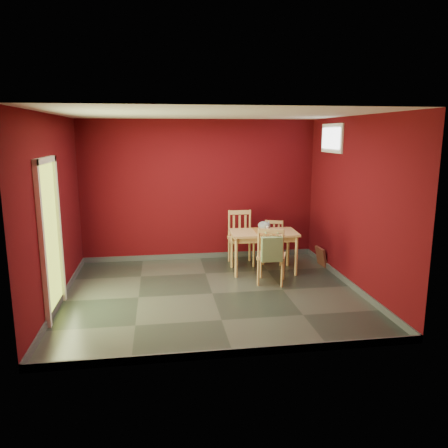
{
  "coord_description": "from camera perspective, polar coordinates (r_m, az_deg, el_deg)",
  "views": [
    {
      "loc": [
        -0.77,
        -6.35,
        2.42
      ],
      "look_at": [
        0.25,
        0.45,
        1.0
      ],
      "focal_mm": 35.0,
      "sensor_mm": 36.0,
      "label": 1
    }
  ],
  "objects": [
    {
      "name": "cat",
      "position": [
        7.81,
        5.28,
        -0.04
      ],
      "size": [
        0.25,
        0.45,
        0.22
      ],
      "primitive_type": null,
      "rotation": [
        0.0,
        0.0,
        -0.05
      ],
      "color": "slate",
      "rests_on": "table_runner"
    },
    {
      "name": "chair_far_right",
      "position": [
        8.38,
        6.45,
        -2.29
      ],
      "size": [
        0.48,
        0.48,
        0.8
      ],
      "color": "tan",
      "rests_on": "ground"
    },
    {
      "name": "window",
      "position": [
        7.94,
        13.89,
        10.82
      ],
      "size": [
        0.05,
        0.9,
        0.5
      ],
      "color": "white",
      "rests_on": "room_shell"
    },
    {
      "name": "chair_near",
      "position": [
        7.18,
        6.19,
        -4.01
      ],
      "size": [
        0.57,
        0.57,
        0.96
      ],
      "color": "tan",
      "rests_on": "ground"
    },
    {
      "name": "room_shell",
      "position": [
        6.82,
        -1.53,
        -8.66
      ],
      "size": [
        4.5,
        4.5,
        4.5
      ],
      "color": "#4B070C",
      "rests_on": "ground"
    },
    {
      "name": "ground",
      "position": [
        6.84,
        -1.53,
        -9.05
      ],
      "size": [
        4.5,
        4.5,
        0.0
      ],
      "primitive_type": "plane",
      "color": "#2D342D",
      "rests_on": "ground"
    },
    {
      "name": "chair_far_left",
      "position": [
        8.24,
        2.22,
        -1.72
      ],
      "size": [
        0.48,
        0.48,
        1.01
      ],
      "color": "tan",
      "rests_on": "ground"
    },
    {
      "name": "outlet_plate",
      "position": [
        8.93,
        7.13,
        -2.17
      ],
      "size": [
        0.08,
        0.02,
        0.12
      ],
      "primitive_type": "cube",
      "color": "silver",
      "rests_on": "room_shell"
    },
    {
      "name": "picture_frame",
      "position": [
        8.37,
        12.56,
        -4.18
      ],
      "size": [
        0.14,
        0.36,
        0.35
      ],
      "color": "brown",
      "rests_on": "ground"
    },
    {
      "name": "tote_bag",
      "position": [
        6.92,
        6.27,
        -3.29
      ],
      "size": [
        0.33,
        0.19,
        0.46
      ],
      "color": "#6D8857",
      "rests_on": "chair_near"
    },
    {
      "name": "doorway",
      "position": [
        6.26,
        -21.79,
        -1.12
      ],
      "size": [
        0.06,
        1.01,
        2.13
      ],
      "color": "#B7D838",
      "rests_on": "ground"
    },
    {
      "name": "dining_table",
      "position": [
        7.76,
        5.19,
        -1.65
      ],
      "size": [
        1.2,
        0.73,
        0.73
      ],
      "color": "tan",
      "rests_on": "ground"
    },
    {
      "name": "table_runner",
      "position": [
        7.65,
        5.38,
        -1.53
      ],
      "size": [
        0.33,
        0.65,
        0.32
      ],
      "color": "#A06129",
      "rests_on": "dining_table"
    }
  ]
}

